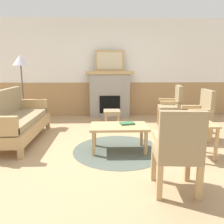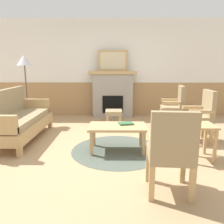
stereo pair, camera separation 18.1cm
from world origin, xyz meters
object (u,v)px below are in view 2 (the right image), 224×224
object	(u,v)px
armchair_by_window_left	(175,105)
side_table	(199,132)
framed_picture	(113,61)
fireplace	(113,94)
book_on_table	(126,124)
footstool	(114,113)
floor_lamp_by_couch	(24,65)
armchair_near_fireplace	(201,114)
couch	(19,120)
coffee_table	(118,129)
armchair_front_left	(171,149)

from	to	relation	value
armchair_by_window_left	side_table	world-z (taller)	armchair_by_window_left
framed_picture	side_table	distance (m)	3.38
armchair_by_window_left	fireplace	bearing A→B (deg)	141.18
book_on_table	fireplace	bearing A→B (deg)	95.54
footstool	floor_lamp_by_couch	world-z (taller)	floor_lamp_by_couch
footstool	armchair_by_window_left	bearing A→B (deg)	-10.42
footstool	armchair_near_fireplace	world-z (taller)	armchair_near_fireplace
framed_picture	armchair_by_window_left	xyz separation A→B (m)	(1.43, -1.15, -1.02)
side_table	floor_lamp_by_couch	xyz separation A→B (m)	(-3.47, 2.14, 1.02)
book_on_table	armchair_by_window_left	distance (m)	1.80
book_on_table	armchair_near_fireplace	world-z (taller)	armchair_near_fireplace
fireplace	couch	xyz separation A→B (m)	(-1.80, -2.03, -0.26)
fireplace	framed_picture	world-z (taller)	framed_picture
fireplace	armchair_near_fireplace	distance (m)	2.67
framed_picture	book_on_table	world-z (taller)	framed_picture
framed_picture	coffee_table	world-z (taller)	framed_picture
framed_picture	footstool	size ratio (longest dim) A/B	2.00
couch	floor_lamp_by_couch	xyz separation A→B (m)	(-0.32, 1.28, 1.05)
armchair_near_fireplace	coffee_table	bearing A→B (deg)	-162.57
armchair_by_window_left	armchair_front_left	size ratio (longest dim) A/B	1.00
armchair_near_fireplace	framed_picture	bearing A→B (deg)	128.93
fireplace	floor_lamp_by_couch	world-z (taller)	floor_lamp_by_couch
footstool	side_table	distance (m)	2.40
fireplace	footstool	world-z (taller)	fireplace
armchair_near_fireplace	armchair_by_window_left	size ratio (longest dim) A/B	1.00
armchair_by_window_left	floor_lamp_by_couch	distance (m)	3.69
footstool	armchair_near_fireplace	xyz separation A→B (m)	(1.65, -1.18, 0.25)
armchair_by_window_left	side_table	xyz separation A→B (m)	(-0.09, -1.74, -0.10)
coffee_table	floor_lamp_by_couch	xyz separation A→B (m)	(-2.22, 1.83, 1.06)
armchair_front_left	coffee_table	bearing A→B (deg)	113.23
armchair_front_left	side_table	world-z (taller)	armchair_front_left
fireplace	couch	world-z (taller)	fireplace
fireplace	armchair_front_left	size ratio (longest dim) A/B	1.33
couch	fireplace	bearing A→B (deg)	48.44
book_on_table	side_table	world-z (taller)	side_table
coffee_table	armchair_near_fireplace	size ratio (longest dim) A/B	0.98
couch	floor_lamp_by_couch	distance (m)	1.69
coffee_table	side_table	distance (m)	1.29
footstool	armchair_near_fireplace	bearing A→B (deg)	-35.70
coffee_table	armchair_by_window_left	distance (m)	1.96
framed_picture	coffee_table	size ratio (longest dim) A/B	0.83
couch	armchair_near_fireplace	world-z (taller)	same
fireplace	armchair_front_left	world-z (taller)	fireplace
armchair_by_window_left	framed_picture	bearing A→B (deg)	141.17
framed_picture	footstool	xyz separation A→B (m)	(0.03, -0.90, -1.28)
floor_lamp_by_couch	book_on_table	bearing A→B (deg)	-36.51
fireplace	armchair_front_left	bearing A→B (deg)	-80.34
fireplace	armchair_by_window_left	size ratio (longest dim) A/B	1.33
armchair_front_left	side_table	bearing A→B (deg)	55.41
framed_picture	footstool	bearing A→B (deg)	-87.98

